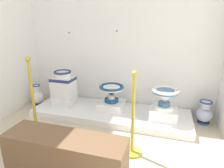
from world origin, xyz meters
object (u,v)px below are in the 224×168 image
object	(u,v)px
stanchion_post_near_left	(34,111)
museum_bench	(65,154)
stanchion_post_near_right	(133,128)
antique_toilet_pale_glazed	(63,84)
antique_toilet_leftmost	(111,91)
plinth_block_pale_glazed	(65,101)
plinth_block_slender_white	(163,114)
antique_toilet_slender_white	(165,96)
plinth_block_leftmost	(111,105)
info_placard_first	(71,35)
decorative_vase_companion	(37,96)
decorative_vase_corner	(204,113)
info_placard_second	(119,34)

from	to	relation	value
stanchion_post_near_left	museum_bench	xyz separation A→B (m)	(0.77, -0.55, -0.12)
stanchion_post_near_right	stanchion_post_near_left	bearing A→B (deg)	176.74
antique_toilet_pale_glazed	antique_toilet_leftmost	world-z (taller)	antique_toilet_pale_glazed
stanchion_post_near_right	antique_toilet_pale_glazed	bearing A→B (deg)	148.51
plinth_block_pale_glazed	stanchion_post_near_left	xyz separation A→B (m)	(-0.03, -0.74, 0.15)
plinth_block_slender_white	antique_toilet_slender_white	xyz separation A→B (m)	(-0.00, 0.00, 0.28)
plinth_block_leftmost	antique_toilet_leftmost	distance (m)	0.25
info_placard_first	museum_bench	world-z (taller)	info_placard_first
plinth_block_pale_glazed	decorative_vase_companion	bearing A→B (deg)	173.93
plinth_block_pale_glazed	antique_toilet_pale_glazed	bearing A→B (deg)	180.00
plinth_block_pale_glazed	plinth_block_slender_white	world-z (taller)	plinth_block_slender_white
antique_toilet_leftmost	stanchion_post_near_left	bearing A→B (deg)	-136.10
info_placard_first	antique_toilet_slender_white	bearing A→B (deg)	-15.83
decorative_vase_companion	antique_toilet_pale_glazed	bearing A→B (deg)	-6.07
plinth_block_slender_white	decorative_vase_corner	world-z (taller)	decorative_vase_corner
plinth_block_slender_white	stanchion_post_near_right	bearing A→B (deg)	-112.15
antique_toilet_pale_glazed	museum_bench	xyz separation A→B (m)	(0.75, -1.30, -0.27)
antique_toilet_pale_glazed	decorative_vase_companion	distance (m)	0.68
stanchion_post_near_left	museum_bench	bearing A→B (deg)	-35.55
antique_toilet_pale_glazed	plinth_block_slender_white	distance (m)	1.68
plinth_block_leftmost	museum_bench	distance (m)	1.37
antique_toilet_slender_white	info_placard_second	world-z (taller)	info_placard_second
plinth_block_leftmost	museum_bench	xyz separation A→B (m)	(-0.07, -1.37, 0.03)
info_placard_second	decorative_vase_corner	size ratio (longest dim) A/B	0.42
decorative_vase_companion	antique_toilet_leftmost	bearing A→B (deg)	0.30
stanchion_post_near_left	museum_bench	world-z (taller)	stanchion_post_near_left
plinth_block_leftmost	plinth_block_slender_white	size ratio (longest dim) A/B	1.00
info_placard_second	decorative_vase_companion	bearing A→B (deg)	-165.93
plinth_block_leftmost	antique_toilet_leftmost	bearing A→B (deg)	0.00
museum_bench	plinth_block_leftmost	bearing A→B (deg)	87.01
plinth_block_slender_white	museum_bench	distance (m)	1.54
antique_toilet_leftmost	decorative_vase_companion	size ratio (longest dim) A/B	1.01
info_placard_second	stanchion_post_near_right	xyz separation A→B (m)	(0.49, -1.25, -0.96)
antique_toilet_pale_glazed	stanchion_post_near_right	bearing A→B (deg)	-31.49
antique_toilet_leftmost	info_placard_first	size ratio (longest dim) A/B	2.70
decorative_vase_companion	museum_bench	xyz separation A→B (m)	(1.35, -1.36, 0.03)
plinth_block_leftmost	stanchion_post_near_right	xyz separation A→B (m)	(0.52, -0.89, 0.16)
decorative_vase_companion	decorative_vase_corner	distance (m)	2.84
plinth_block_slender_white	antique_toilet_slender_white	world-z (taller)	antique_toilet_slender_white
stanchion_post_near_right	plinth_block_slender_white	bearing A→B (deg)	67.85
antique_toilet_slender_white	stanchion_post_near_left	xyz separation A→B (m)	(-1.68, -0.69, -0.14)
plinth_block_slender_white	plinth_block_pale_glazed	bearing A→B (deg)	178.20
antique_toilet_pale_glazed	antique_toilet_leftmost	distance (m)	0.83
info_placard_second	decorative_vase_corner	world-z (taller)	info_placard_second
antique_toilet_pale_glazed	plinth_block_slender_white	size ratio (longest dim) A/B	1.19
antique_toilet_leftmost	info_placard_second	xyz separation A→B (m)	(0.02, 0.35, 0.87)
plinth_block_pale_glazed	stanchion_post_near_left	distance (m)	0.76
info_placard_second	stanchion_post_near_left	world-z (taller)	info_placard_second
stanchion_post_near_right	plinth_block_pale_glazed	bearing A→B (deg)	148.51
stanchion_post_near_right	info_placard_first	bearing A→B (deg)	137.78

